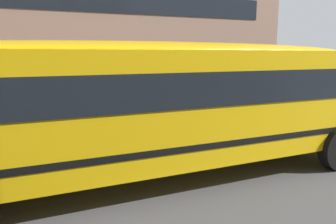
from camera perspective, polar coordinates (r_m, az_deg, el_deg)
ground_plane at (r=8.57m, az=-21.61°, el=-8.57°), size 400.00×400.00×0.00m
sidewalk_far at (r=15.55m, az=-22.79°, el=-0.58°), size 120.00×3.00×0.01m
lane_centreline at (r=8.57m, az=-21.62°, el=-8.55°), size 110.00×0.16×0.01m
school_bus at (r=6.77m, az=-5.40°, el=2.00°), size 12.74×3.02×2.84m
parked_car_teal_under_tree at (r=17.39m, az=19.79°, el=3.43°), size 3.91×1.90×1.64m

